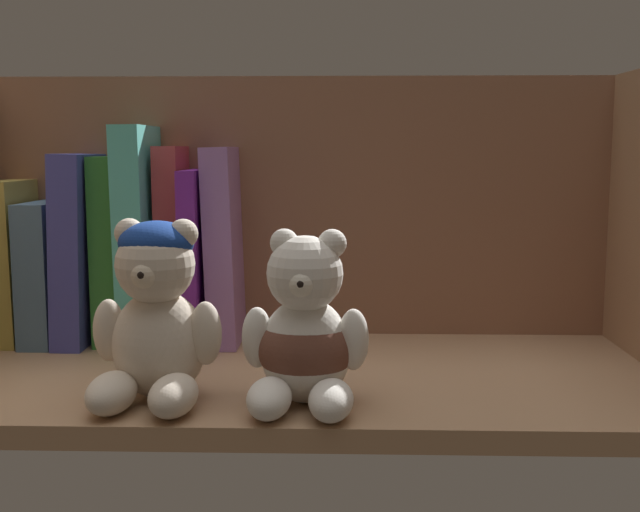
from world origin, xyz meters
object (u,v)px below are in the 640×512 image
(book_0, at_px, (18,260))
(book_3, at_px, (115,249))
(book_5, at_px, (175,244))
(teddy_bear_larger, at_px, (156,316))
(book_7, at_px, (226,245))
(book_2, at_px, (85,247))
(book_4, at_px, (144,234))
(book_1, at_px, (52,270))
(teddy_bear_smaller, at_px, (305,337))
(book_6, at_px, (199,255))

(book_0, bearing_deg, book_3, 0.00)
(book_5, distance_m, teddy_bear_larger, 0.23)
(book_0, relative_size, book_7, 0.83)
(book_2, relative_size, book_5, 0.96)
(book_2, xyz_separation_m, book_7, (0.16, 0.00, 0.00))
(book_4, height_order, teddy_bear_larger, book_4)
(book_3, bearing_deg, book_0, 180.00)
(book_3, bearing_deg, book_2, 180.00)
(book_4, distance_m, book_5, 0.04)
(book_3, height_order, book_4, book_4)
(book_1, bearing_deg, teddy_bear_larger, -52.28)
(book_0, distance_m, teddy_bear_larger, 0.30)
(book_5, bearing_deg, book_7, 0.00)
(book_1, relative_size, book_3, 0.76)
(teddy_bear_smaller, bearing_deg, book_0, 145.88)
(book_3, height_order, book_7, book_7)
(book_4, xyz_separation_m, book_6, (0.06, 0.00, -0.02))
(book_3, distance_m, teddy_bear_smaller, 0.32)
(book_3, distance_m, book_4, 0.04)
(book_5, bearing_deg, book_0, 180.00)
(book_5, distance_m, teddy_bear_smaller, 0.28)
(book_5, height_order, teddy_bear_larger, book_5)
(teddy_bear_larger, bearing_deg, book_4, 106.19)
(book_1, distance_m, teddy_bear_larger, 0.28)
(book_6, height_order, book_7, book_7)
(book_3, distance_m, book_5, 0.07)
(book_6, bearing_deg, book_5, 180.00)
(book_4, xyz_separation_m, book_7, (0.09, 0.00, -0.01))
(book_6, bearing_deg, book_4, 180.00)
(book_1, distance_m, book_6, 0.17)
(book_2, bearing_deg, book_6, 0.00)
(book_1, bearing_deg, book_4, 0.00)
(book_2, distance_m, teddy_bear_smaller, 0.35)
(book_3, relative_size, teddy_bear_smaller, 1.39)
(book_4, bearing_deg, teddy_bear_larger, -73.81)
(book_0, xyz_separation_m, teddy_bear_smaller, (0.34, -0.23, -0.03))
(book_1, xyz_separation_m, teddy_bear_larger, (0.17, -0.22, -0.00))
(book_5, height_order, book_6, book_5)
(book_3, relative_size, book_4, 0.86)
(book_1, bearing_deg, book_5, 0.00)
(book_4, relative_size, teddy_bear_larger, 1.53)
(book_7, relative_size, teddy_bear_smaller, 1.46)
(book_4, distance_m, book_6, 0.07)
(book_0, height_order, book_5, book_5)
(book_3, xyz_separation_m, book_5, (0.07, 0.00, 0.01))
(book_6, bearing_deg, book_0, 180.00)
(book_6, xyz_separation_m, teddy_bear_larger, (0.00, -0.22, -0.02))
(book_0, relative_size, teddy_bear_smaller, 1.21)
(book_4, bearing_deg, book_7, 0.00)
(book_2, relative_size, teddy_bear_larger, 1.34)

